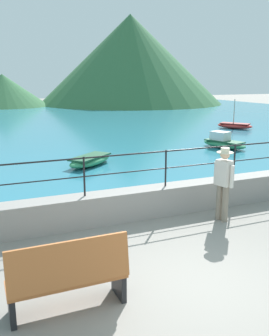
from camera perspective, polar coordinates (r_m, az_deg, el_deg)
ground_plane at (r=6.44m, az=10.00°, el=-17.22°), size 120.00×120.00×0.00m
promenade_wall at (r=8.88m, az=-1.17°, el=-5.65°), size 20.00×0.56×0.70m
railing at (r=8.61m, az=-1.20°, el=0.52°), size 18.44×0.04×0.90m
lake_water at (r=30.76m, az=-17.16°, el=6.93°), size 64.00×44.32×0.06m
hill_main at (r=50.41m, az=-0.64°, el=16.27°), size 23.96×23.96×11.27m
hill_secondary at (r=47.35m, az=-19.53°, el=11.15°), size 10.70×10.70×3.79m
bench_main at (r=5.54m, az=-10.08°, el=-16.02°), size 1.70×0.56×1.13m
person_walking at (r=8.84m, az=13.50°, el=-1.88°), size 0.38×0.56×1.75m
boat_0 at (r=25.46m, az=15.14°, el=6.32°), size 2.06×2.40×1.91m
boat_1 at (r=18.15m, az=13.50°, el=3.86°), size 1.56×2.46×0.76m
boat_2 at (r=14.19m, az=-6.83°, el=1.20°), size 2.35×2.16×0.36m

